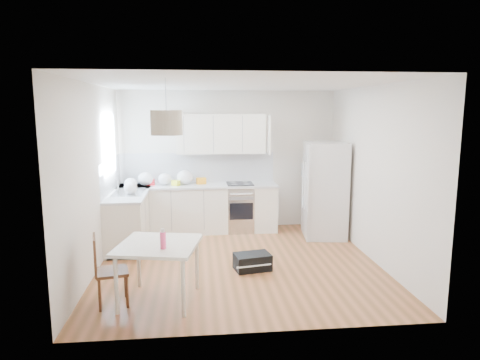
% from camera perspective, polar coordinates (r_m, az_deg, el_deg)
% --- Properties ---
extents(floor, '(4.20, 4.20, 0.00)m').
position_cam_1_polar(floor, '(6.71, -0.16, -10.97)').
color(floor, brown).
rests_on(floor, ground).
extents(ceiling, '(4.20, 4.20, 0.00)m').
position_cam_1_polar(ceiling, '(6.30, -0.17, 12.71)').
color(ceiling, white).
rests_on(ceiling, wall_back).
extents(wall_back, '(4.20, 0.00, 4.20)m').
position_cam_1_polar(wall_back, '(8.44, -1.60, 2.68)').
color(wall_back, silver).
rests_on(wall_back, floor).
extents(wall_left, '(0.00, 4.20, 4.20)m').
position_cam_1_polar(wall_left, '(6.51, -18.90, 0.17)').
color(wall_left, silver).
rests_on(wall_left, floor).
extents(wall_right, '(0.00, 4.20, 4.20)m').
position_cam_1_polar(wall_right, '(6.90, 17.46, 0.75)').
color(wall_right, silver).
rests_on(wall_right, floor).
extents(window_glassblock, '(0.02, 1.00, 1.00)m').
position_cam_1_polar(window_glassblock, '(7.58, -17.05, 4.55)').
color(window_glassblock, '#BFE0F9').
rests_on(window_glassblock, wall_left).
extents(cabinets_back, '(3.00, 0.60, 0.88)m').
position_cam_1_polar(cabinets_back, '(8.28, -5.56, -3.89)').
color(cabinets_back, white).
rests_on(cabinets_back, floor).
extents(cabinets_left, '(0.60, 1.80, 0.88)m').
position_cam_1_polar(cabinets_left, '(7.79, -14.43, -5.00)').
color(cabinets_left, white).
rests_on(cabinets_left, floor).
extents(counter_back, '(3.02, 0.64, 0.04)m').
position_cam_1_polar(counter_back, '(8.19, -5.61, -0.76)').
color(counter_back, '#B5B8BA').
rests_on(counter_back, cabinets_back).
extents(counter_left, '(0.64, 1.82, 0.04)m').
position_cam_1_polar(counter_left, '(7.69, -14.57, -1.68)').
color(counter_left, '#B5B8BA').
rests_on(counter_left, cabinets_left).
extents(backsplash_back, '(3.00, 0.01, 0.58)m').
position_cam_1_polar(backsplash_back, '(8.43, -5.66, 1.67)').
color(backsplash_back, white).
rests_on(backsplash_back, wall_back).
extents(backsplash_left, '(0.01, 1.80, 0.58)m').
position_cam_1_polar(backsplash_left, '(7.69, -16.83, 0.57)').
color(backsplash_left, white).
rests_on(backsplash_left, wall_left).
extents(upper_cabinets, '(1.70, 0.32, 0.75)m').
position_cam_1_polar(upper_cabinets, '(8.23, -2.57, 6.17)').
color(upper_cabinets, white).
rests_on(upper_cabinets, wall_back).
extents(range_oven, '(0.50, 0.61, 0.88)m').
position_cam_1_polar(range_oven, '(8.32, -0.03, -3.78)').
color(range_oven, '#B8BBBD').
rests_on(range_oven, floor).
extents(sink, '(0.50, 0.80, 0.16)m').
position_cam_1_polar(sink, '(7.64, -14.63, -1.64)').
color(sink, '#B8BBBD').
rests_on(sink, counter_left).
extents(refrigerator, '(0.94, 0.97, 1.75)m').
position_cam_1_polar(refrigerator, '(8.05, 11.31, -1.25)').
color(refrigerator, silver).
rests_on(refrigerator, floor).
extents(dining_table, '(1.09, 1.09, 0.73)m').
position_cam_1_polar(dining_table, '(5.34, -10.82, -9.13)').
color(dining_table, beige).
rests_on(dining_table, floor).
extents(dining_chair, '(0.44, 0.44, 0.87)m').
position_cam_1_polar(dining_chair, '(5.45, -16.69, -11.41)').
color(dining_chair, '#452614').
rests_on(dining_chair, floor).
extents(drink_bottle, '(0.09, 0.09, 0.24)m').
position_cam_1_polar(drink_bottle, '(5.09, -10.23, -7.71)').
color(drink_bottle, '#F7447A').
rests_on(drink_bottle, dining_table).
extents(gym_bag, '(0.57, 0.43, 0.24)m').
position_cam_1_polar(gym_bag, '(6.41, 1.66, -10.83)').
color(gym_bag, black).
rests_on(gym_bag, floor).
extents(pendant_lamp, '(0.42, 0.42, 0.29)m').
position_cam_1_polar(pendant_lamp, '(5.18, -9.77, 7.55)').
color(pendant_lamp, beige).
rests_on(pendant_lamp, ceiling).
extents(grocery_bag_a, '(0.28, 0.24, 0.25)m').
position_cam_1_polar(grocery_bag_a, '(8.23, -12.50, 0.15)').
color(grocery_bag_a, white).
rests_on(grocery_bag_a, counter_back).
extents(grocery_bag_b, '(0.25, 0.22, 0.23)m').
position_cam_1_polar(grocery_bag_b, '(8.19, -9.99, 0.10)').
color(grocery_bag_b, white).
rests_on(grocery_bag_b, counter_back).
extents(grocery_bag_c, '(0.30, 0.26, 0.27)m').
position_cam_1_polar(grocery_bag_c, '(8.22, -7.38, 0.36)').
color(grocery_bag_c, white).
rests_on(grocery_bag_c, counter_back).
extents(grocery_bag_d, '(0.23, 0.19, 0.21)m').
position_cam_1_polar(grocery_bag_d, '(7.88, -14.38, -0.49)').
color(grocery_bag_d, white).
rests_on(grocery_bag_d, counter_back).
extents(grocery_bag_e, '(0.23, 0.19, 0.20)m').
position_cam_1_polar(grocery_bag_e, '(7.47, -14.38, -1.04)').
color(grocery_bag_e, white).
rests_on(grocery_bag_e, counter_left).
extents(snack_orange, '(0.20, 0.15, 0.12)m').
position_cam_1_polar(snack_orange, '(8.24, -5.20, -0.11)').
color(snack_orange, orange).
rests_on(snack_orange, counter_back).
extents(snack_yellow, '(0.17, 0.16, 0.10)m').
position_cam_1_polar(snack_yellow, '(8.13, -8.56, -0.39)').
color(snack_yellow, yellow).
rests_on(snack_yellow, counter_back).
extents(snack_red, '(0.17, 0.11, 0.11)m').
position_cam_1_polar(snack_red, '(8.26, -11.88, -0.29)').
color(snack_red, red).
rests_on(snack_red, counter_back).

